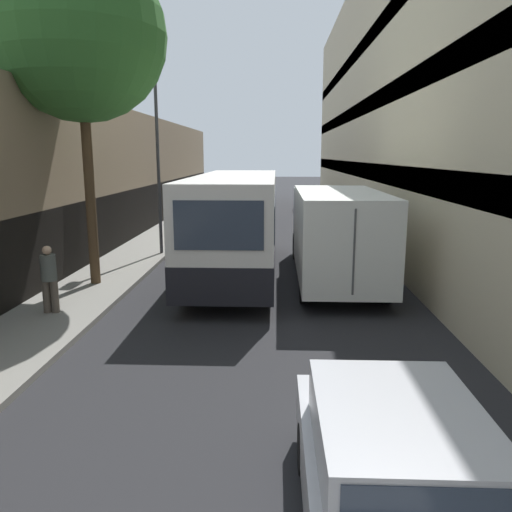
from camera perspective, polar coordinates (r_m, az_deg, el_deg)
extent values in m
plane|color=#232326|center=(14.82, 0.57, -3.40)|extent=(150.00, 150.00, 0.00)
cube|color=gray|center=(15.70, -17.35, -2.83)|extent=(2.28, 60.00, 0.13)
cube|color=#847056|center=(16.23, -25.82, 7.07)|extent=(2.40, 60.00, 5.76)
cube|color=black|center=(16.13, -23.21, 1.07)|extent=(1.08, 60.00, 2.30)
cube|color=beige|center=(15.38, 22.90, 19.81)|extent=(2.40, 60.00, 12.52)
cube|color=#333D47|center=(14.99, 19.57, 8.24)|extent=(1.08, 60.00, 0.70)
cube|color=#333D47|center=(15.12, 20.31, 18.71)|extent=(1.08, 60.00, 0.70)
cube|color=#B7B7BC|center=(5.52, 15.84, -24.93)|extent=(1.79, 3.96, 0.66)
cube|color=#B7B7BC|center=(5.27, 15.96, -18.93)|extent=(1.57, 2.18, 0.56)
cube|color=#2D3847|center=(4.39, 19.60, -25.82)|extent=(1.39, 0.03, 0.42)
cylinder|color=black|center=(6.53, 5.59, -21.07)|extent=(0.16, 0.60, 0.60)
cylinder|color=black|center=(6.82, 20.43, -20.25)|extent=(0.16, 0.60, 0.60)
cube|color=silver|center=(15.98, -2.23, 4.27)|extent=(2.44, 9.94, 2.76)
cube|color=black|center=(16.13, -2.21, 1.00)|extent=(2.46, 9.96, 0.90)
cube|color=#2D3847|center=(15.94, -2.24, 5.75)|extent=(2.47, 9.14, 0.88)
cube|color=#2D3847|center=(11.01, -4.30, 3.50)|extent=(2.00, 0.04, 1.10)
cylinder|color=black|center=(19.32, -4.65, 1.59)|extent=(0.24, 1.00, 1.00)
cylinder|color=black|center=(19.18, 1.72, 1.55)|extent=(0.24, 1.00, 1.00)
cylinder|color=black|center=(13.35, -7.83, -2.97)|extent=(0.24, 1.00, 1.00)
cylinder|color=black|center=(13.15, 1.42, -3.09)|extent=(0.24, 1.00, 1.00)
cube|color=silver|center=(18.51, 7.92, 4.22)|extent=(2.26, 2.25, 2.19)
cube|color=silver|center=(14.54, 9.43, 2.59)|extent=(2.35, 5.79, 2.38)
cube|color=#4C4C4C|center=(11.71, 11.14, 0.39)|extent=(0.05, 0.02, 2.03)
cylinder|color=black|center=(18.60, 4.59, 1.14)|extent=(0.22, 0.96, 0.96)
cylinder|color=black|center=(18.80, 11.05, 1.08)|extent=(0.22, 0.96, 0.96)
cylinder|color=black|center=(13.12, 5.51, -3.27)|extent=(0.22, 0.96, 0.96)
cylinder|color=black|center=(13.40, 14.60, -3.27)|extent=(0.22, 0.96, 0.96)
cube|color=navy|center=(28.74, -2.66, 6.21)|extent=(1.88, 4.29, 1.83)
cube|color=#2D3847|center=(30.53, -2.37, 7.13)|extent=(1.51, 0.04, 0.64)
cylinder|color=black|center=(30.15, -4.05, 4.82)|extent=(0.16, 0.64, 0.64)
cylinder|color=black|center=(30.01, -0.82, 4.82)|extent=(0.16, 0.64, 0.64)
cylinder|color=black|center=(27.70, -4.62, 4.22)|extent=(0.16, 0.64, 0.64)
cylinder|color=black|center=(27.54, -1.11, 4.21)|extent=(0.16, 0.64, 0.64)
cylinder|color=brown|center=(12.83, -22.81, -4.28)|extent=(0.18, 0.18, 0.78)
cylinder|color=brown|center=(12.75, -22.01, -4.32)|extent=(0.18, 0.18, 0.78)
cylinder|color=#4C514C|center=(12.63, -22.65, -1.25)|extent=(0.36, 0.36, 0.62)
sphere|color=tan|center=(12.55, -22.79, 0.59)|extent=(0.21, 0.21, 0.21)
cylinder|color=#38383D|center=(19.06, -11.12, 10.35)|extent=(0.12, 0.12, 6.74)
cube|color=#38383D|center=(19.32, -11.54, 20.75)|extent=(0.36, 0.80, 0.24)
cylinder|color=#4C3823|center=(14.94, -18.44, 6.81)|extent=(0.28, 0.28, 5.22)
sphere|color=#285623|center=(15.24, -19.52, 22.85)|extent=(4.62, 4.62, 4.62)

